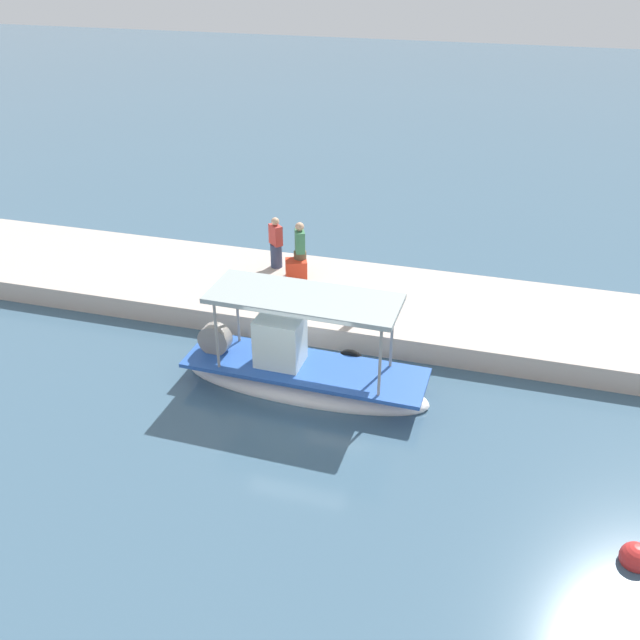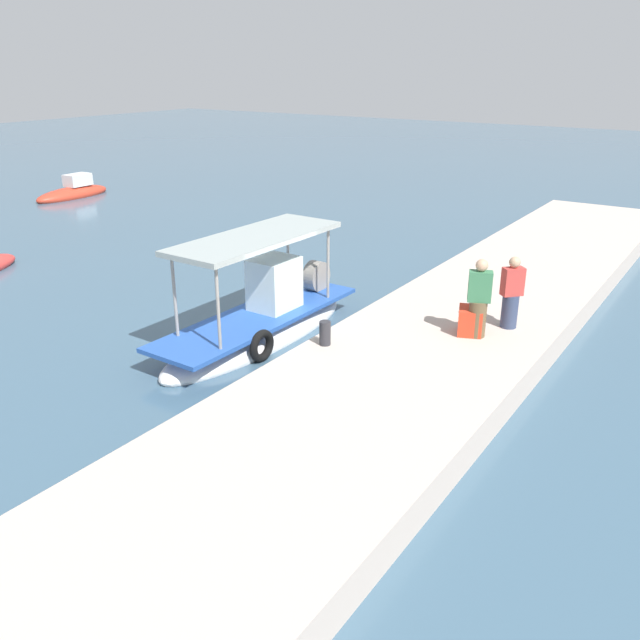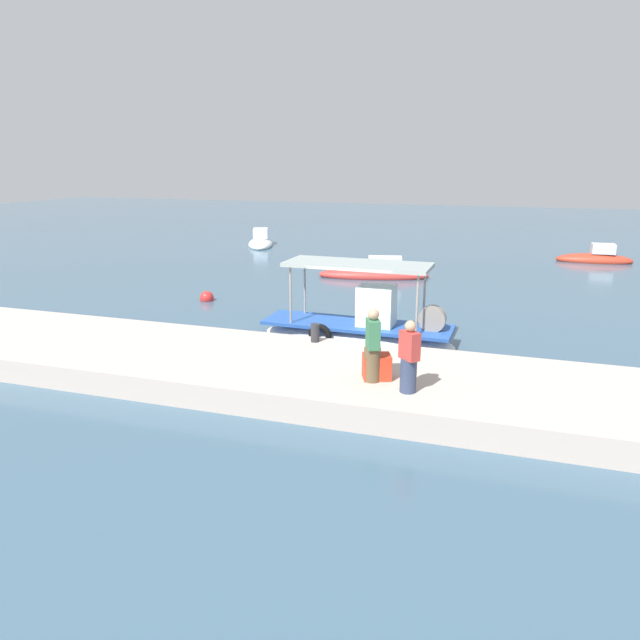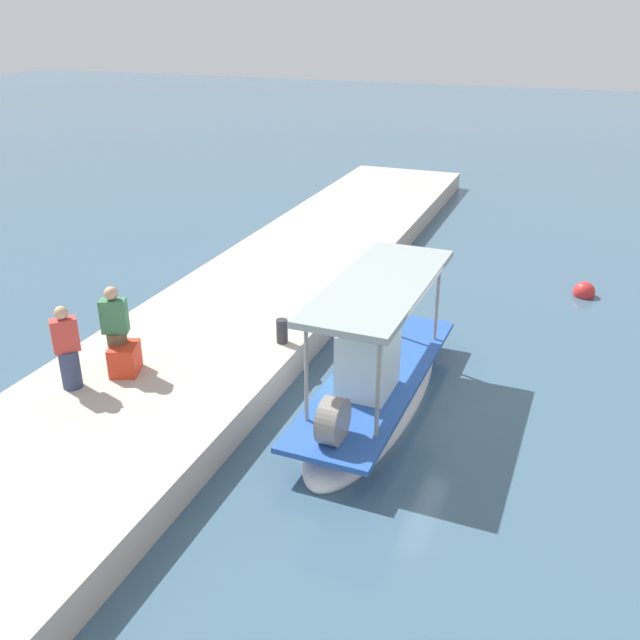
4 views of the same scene
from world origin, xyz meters
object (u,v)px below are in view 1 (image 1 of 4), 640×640
at_px(main_fishing_boat, 301,371).
at_px(fisherman_near_bollard, 300,252).
at_px(marker_buoy, 635,558).
at_px(mooring_bollard, 352,316).
at_px(fisherman_by_crate, 276,245).
at_px(cargo_crate, 296,269).

xyz_separation_m(main_fishing_boat, fisherman_near_bollard, (1.48, -4.72, 0.97)).
bearing_deg(marker_buoy, main_fishing_boat, -25.97).
xyz_separation_m(fisherman_near_bollard, mooring_bollard, (-2.21, 2.46, -0.52)).
relative_size(fisherman_by_crate, cargo_crate, 2.57).
xyz_separation_m(cargo_crate, marker_buoy, (-8.90, 8.12, -0.80)).
xyz_separation_m(fisherman_by_crate, cargo_crate, (-0.83, 0.58, -0.45)).
distance_m(main_fishing_boat, fisherman_near_bollard, 5.04).
distance_m(main_fishing_boat, mooring_bollard, 2.42).
bearing_deg(mooring_bollard, cargo_crate, -45.06).
bearing_deg(marker_buoy, fisherman_near_bollard, -43.23).
height_order(fisherman_near_bollard, fisherman_by_crate, fisherman_near_bollard).
bearing_deg(main_fishing_boat, fisherman_by_crate, -65.04).
distance_m(fisherman_near_bollard, marker_buoy, 12.18).
bearing_deg(fisherman_near_bollard, fisherman_by_crate, -24.21).
bearing_deg(fisherman_near_bollard, cargo_crate, 68.40).
relative_size(main_fishing_boat, cargo_crate, 9.83).
relative_size(main_fishing_boat, fisherman_near_bollard, 3.61).
height_order(fisherman_by_crate, mooring_bollard, fisherman_by_crate).
height_order(main_fishing_boat, fisherman_near_bollard, main_fishing_boat).
bearing_deg(fisherman_by_crate, fisherman_near_bollard, 155.79).
height_order(mooring_bollard, marker_buoy, mooring_bollard).
height_order(fisherman_near_bollard, marker_buoy, fisherman_near_bollard).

